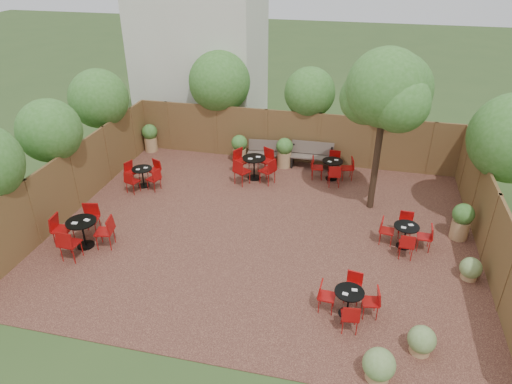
# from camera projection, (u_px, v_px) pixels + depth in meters

# --- Properties ---
(ground) EXTENTS (80.00, 80.00, 0.00)m
(ground) POSITION_uv_depth(u_px,v_px,m) (263.00, 231.00, 13.59)
(ground) COLOR #354F23
(ground) RESTS_ON ground
(courtyard_paving) EXTENTS (12.00, 10.00, 0.02)m
(courtyard_paving) POSITION_uv_depth(u_px,v_px,m) (263.00, 231.00, 13.58)
(courtyard_paving) COLOR #351A16
(courtyard_paving) RESTS_ON ground
(fence_back) EXTENTS (12.00, 0.08, 2.00)m
(fence_back) POSITION_uv_depth(u_px,v_px,m) (292.00, 137.00, 17.37)
(fence_back) COLOR brown
(fence_back) RESTS_ON ground
(fence_left) EXTENTS (0.08, 10.00, 2.00)m
(fence_left) POSITION_uv_depth(u_px,v_px,m) (75.00, 180.00, 14.30)
(fence_left) COLOR brown
(fence_left) RESTS_ON ground
(fence_right) EXTENTS (0.08, 10.00, 2.00)m
(fence_right) POSITION_uv_depth(u_px,v_px,m) (491.00, 228.00, 11.90)
(fence_right) COLOR brown
(fence_right) RESTS_ON ground
(neighbour_building) EXTENTS (5.00, 4.00, 8.00)m
(neighbour_building) POSITION_uv_depth(u_px,v_px,m) (200.00, 35.00, 19.38)
(neighbour_building) COLOR beige
(neighbour_building) RESTS_ON ground
(overhang_foliage) EXTENTS (15.57, 10.67, 2.70)m
(overhang_foliage) POSITION_uv_depth(u_px,v_px,m) (277.00, 107.00, 15.18)
(overhang_foliage) COLOR #346A22
(overhang_foliage) RESTS_ON ground
(courtyard_tree) EXTENTS (2.52, 2.42, 4.99)m
(courtyard_tree) POSITION_uv_depth(u_px,v_px,m) (385.00, 94.00, 12.99)
(courtyard_tree) COLOR black
(courtyard_tree) RESTS_ON courtyard_paving
(park_bench_left) EXTENTS (1.44, 0.59, 0.87)m
(park_bench_left) POSITION_uv_depth(u_px,v_px,m) (267.00, 152.00, 17.48)
(park_bench_left) COLOR brown
(park_bench_left) RESTS_ON courtyard_paving
(park_bench_right) EXTENTS (1.56, 0.51, 0.96)m
(park_bench_right) POSITION_uv_depth(u_px,v_px,m) (312.00, 155.00, 17.12)
(park_bench_right) COLOR brown
(park_bench_right) RESTS_ON courtyard_paving
(bistro_tables) EXTENTS (10.17, 8.14, 0.93)m
(bistro_tables) POSITION_uv_depth(u_px,v_px,m) (243.00, 202.00, 14.20)
(bistro_tables) COLOR black
(bistro_tables) RESTS_ON courtyard_paving
(planters) EXTENTS (11.76, 4.34, 1.12)m
(planters) POSITION_uv_depth(u_px,v_px,m) (268.00, 159.00, 16.52)
(planters) COLOR tan
(planters) RESTS_ON courtyard_paving
(low_shrubs) EXTENTS (2.83, 4.22, 0.69)m
(low_shrubs) POSITION_uv_depth(u_px,v_px,m) (420.00, 328.00, 9.75)
(low_shrubs) COLOR tan
(low_shrubs) RESTS_ON courtyard_paving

